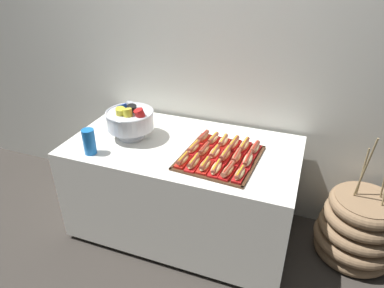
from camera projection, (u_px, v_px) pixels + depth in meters
ground_plane at (184, 227)px, 2.79m from camera, size 10.00×10.00×0.00m
back_wall at (207, 51)px, 2.57m from camera, size 6.00×0.10×2.60m
buffet_table at (183, 187)px, 2.59m from camera, size 1.61×0.86×0.77m
floor_vase at (358, 228)px, 2.44m from camera, size 0.57×0.57×1.05m
serving_tray at (220, 158)px, 2.25m from camera, size 0.52×0.56×0.01m
hot_dog_0 at (183, 160)px, 2.17m from camera, size 0.07×0.16×0.06m
hot_dog_1 at (194, 162)px, 2.15m from camera, size 0.07×0.18×0.06m
hot_dog_2 at (205, 165)px, 2.12m from camera, size 0.07×0.16×0.06m
hot_dog_3 at (216, 168)px, 2.09m from camera, size 0.07×0.17×0.06m
hot_dog_4 at (228, 171)px, 2.07m from camera, size 0.08×0.18×0.06m
hot_dog_5 at (240, 174)px, 2.04m from camera, size 0.07×0.16×0.05m
hot_dog_6 at (194, 148)px, 2.30m from camera, size 0.08×0.16×0.06m
hot_dog_7 at (204, 150)px, 2.28m from camera, size 0.07×0.17×0.06m
hot_dog_8 at (215, 153)px, 2.25m from camera, size 0.07×0.16×0.06m
hot_dog_9 at (225, 155)px, 2.22m from camera, size 0.07×0.18×0.07m
hot_dog_10 at (236, 157)px, 2.19m from camera, size 0.06×0.16×0.06m
hot_dog_11 at (248, 160)px, 2.17m from camera, size 0.07×0.18×0.06m
hot_dog_12 at (203, 137)px, 2.43m from camera, size 0.07×0.16×0.06m
hot_dog_13 at (213, 139)px, 2.41m from camera, size 0.08×0.16×0.06m
hot_dog_14 at (223, 142)px, 2.38m from camera, size 0.07×0.15×0.06m
hot_dog_15 at (233, 144)px, 2.35m from camera, size 0.08×0.19×0.06m
hot_dog_16 at (244, 146)px, 2.33m from camera, size 0.08×0.18×0.06m
hot_dog_17 at (255, 148)px, 2.30m from camera, size 0.07×0.16×0.06m
punch_bowl at (130, 119)px, 2.44m from camera, size 0.34×0.34×0.26m
cup_stack at (89, 142)px, 2.27m from camera, size 0.08×0.08×0.18m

